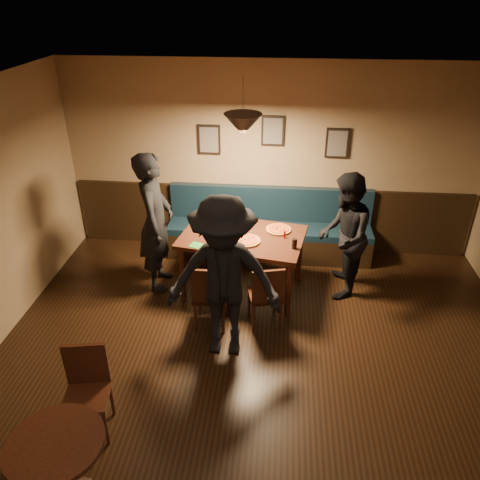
% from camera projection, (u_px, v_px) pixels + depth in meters
% --- Properties ---
extents(floor, '(7.00, 7.00, 0.00)m').
position_uv_depth(floor, '(254.00, 429.00, 4.37)').
color(floor, black).
rests_on(floor, ground).
extents(ceiling, '(7.00, 7.00, 0.00)m').
position_uv_depth(ceiling, '(260.00, 136.00, 3.01)').
color(ceiling, silver).
rests_on(ceiling, ground).
extents(wall_back, '(6.00, 0.00, 6.00)m').
position_uv_depth(wall_back, '(272.00, 161.00, 6.74)').
color(wall_back, '#8C704F').
rests_on(wall_back, ground).
extents(wainscot, '(5.88, 0.06, 1.00)m').
position_uv_depth(wainscot, '(270.00, 218.00, 7.15)').
color(wainscot, black).
rests_on(wainscot, ground).
extents(booth_bench, '(3.00, 0.60, 1.00)m').
position_uv_depth(booth_bench, '(269.00, 226.00, 6.91)').
color(booth_bench, '#0F232D').
rests_on(booth_bench, ground).
extents(picture_left, '(0.32, 0.04, 0.42)m').
position_uv_depth(picture_left, '(209.00, 139.00, 6.64)').
color(picture_left, black).
rests_on(picture_left, wall_back).
extents(picture_center, '(0.32, 0.04, 0.42)m').
position_uv_depth(picture_center, '(273.00, 131.00, 6.49)').
color(picture_center, black).
rests_on(picture_center, wall_back).
extents(picture_right, '(0.32, 0.04, 0.42)m').
position_uv_depth(picture_right, '(337.00, 143.00, 6.49)').
color(picture_right, black).
rests_on(picture_right, wall_back).
extents(pendant_lamp, '(0.44, 0.44, 0.25)m').
position_uv_depth(pendant_lamp, '(243.00, 125.00, 5.28)').
color(pendant_lamp, black).
rests_on(pendant_lamp, ceiling).
extents(dining_table, '(1.69, 1.24, 0.83)m').
position_uv_depth(dining_table, '(242.00, 263.00, 6.17)').
color(dining_table, black).
rests_on(dining_table, floor).
extents(chair_near_left, '(0.39, 0.39, 0.88)m').
position_uv_depth(chair_near_left, '(211.00, 294.00, 5.52)').
color(chair_near_left, black).
rests_on(chair_near_left, floor).
extents(chair_near_right, '(0.46, 0.46, 0.86)m').
position_uv_depth(chair_near_right, '(265.00, 293.00, 5.54)').
color(chair_near_right, black).
rests_on(chair_near_right, floor).
extents(diner_left, '(0.51, 0.72, 1.88)m').
position_uv_depth(diner_left, '(156.00, 223.00, 6.03)').
color(diner_left, black).
rests_on(diner_left, floor).
extents(diner_right, '(0.73, 0.89, 1.67)m').
position_uv_depth(diner_right, '(344.00, 236.00, 5.92)').
color(diner_right, black).
rests_on(diner_right, floor).
extents(diner_front, '(1.22, 0.70, 1.88)m').
position_uv_depth(diner_front, '(224.00, 279.00, 4.89)').
color(diner_front, black).
rests_on(diner_front, floor).
extents(pizza_a, '(0.39, 0.39, 0.04)m').
position_uv_depth(pizza_a, '(208.00, 226.00, 6.15)').
color(pizza_a, gold).
rests_on(pizza_a, dining_table).
extents(pizza_b, '(0.36, 0.36, 0.04)m').
position_uv_depth(pizza_b, '(247.00, 241.00, 5.81)').
color(pizza_b, orange).
rests_on(pizza_b, dining_table).
extents(pizza_c, '(0.42, 0.42, 0.04)m').
position_uv_depth(pizza_c, '(278.00, 229.00, 6.07)').
color(pizza_c, orange).
rests_on(pizza_c, dining_table).
extents(soda_glass, '(0.08, 0.08, 0.13)m').
position_uv_depth(soda_glass, '(294.00, 244.00, 5.65)').
color(soda_glass, black).
rests_on(soda_glass, dining_table).
extents(tabasco_bottle, '(0.03, 0.03, 0.12)m').
position_uv_depth(tabasco_bottle, '(285.00, 234.00, 5.88)').
color(tabasco_bottle, '#930904').
rests_on(tabasco_bottle, dining_table).
extents(napkin_a, '(0.17, 0.17, 0.01)m').
position_uv_depth(napkin_a, '(205.00, 225.00, 6.21)').
color(napkin_a, '#1F763B').
rests_on(napkin_a, dining_table).
extents(napkin_b, '(0.18, 0.18, 0.01)m').
position_uv_depth(napkin_b, '(196.00, 245.00, 5.74)').
color(napkin_b, '#1D6D1F').
rests_on(napkin_b, dining_table).
extents(cutlery_set, '(0.20, 0.06, 0.00)m').
position_uv_depth(cutlery_set, '(237.00, 251.00, 5.61)').
color(cutlery_set, silver).
rests_on(cutlery_set, dining_table).
extents(cafe_table, '(0.92, 0.92, 0.76)m').
position_uv_depth(cafe_table, '(64.00, 475.00, 3.56)').
color(cafe_table, black).
rests_on(cafe_table, floor).
extents(cafe_chair_far, '(0.45, 0.45, 0.88)m').
position_uv_depth(cafe_chair_far, '(86.00, 396.00, 4.16)').
color(cafe_chair_far, black).
rests_on(cafe_chair_far, floor).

